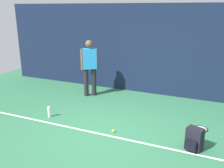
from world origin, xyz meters
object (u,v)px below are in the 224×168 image
at_px(tennis_racket, 200,129).
at_px(tennis_ball_near_player, 113,131).
at_px(water_bottle, 49,112).
at_px(tennis_player, 90,65).
at_px(backpack, 194,140).

xyz_separation_m(tennis_racket, tennis_ball_near_player, (-1.73, -0.88, 0.02)).
distance_m(tennis_racket, water_bottle, 3.60).
xyz_separation_m(tennis_player, tennis_ball_near_player, (1.60, -1.92, -0.93)).
xyz_separation_m(tennis_racket, water_bottle, (-3.51, -0.77, 0.12)).
distance_m(tennis_player, backpack, 3.88).
bearing_deg(tennis_ball_near_player, backpack, -0.46).
distance_m(backpack, water_bottle, 3.45).
xyz_separation_m(backpack, water_bottle, (-3.45, 0.12, -0.08)).
relative_size(tennis_player, water_bottle, 6.30).
relative_size(tennis_player, backpack, 3.86).
xyz_separation_m(tennis_player, tennis_racket, (3.33, -1.05, -0.95)).
bearing_deg(tennis_racket, backpack, 164.90).
relative_size(tennis_racket, tennis_ball_near_player, 9.62).
bearing_deg(water_bottle, tennis_ball_near_player, -3.52).
bearing_deg(tennis_player, backpack, 112.56).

